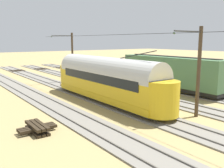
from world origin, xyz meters
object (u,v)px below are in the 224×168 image
Objects in this scene: track_end_bumper at (96,81)px; catenary_pole_mid_near at (198,70)px; coach_adjacent at (171,72)px; spare_tie_stack at (37,128)px; vintage_streetcar at (106,79)px; catenary_pole_foreground at (72,56)px.

catenary_pole_mid_near is at bearing 83.58° from track_end_bumper.
catenary_pole_mid_near is at bearing 50.98° from coach_adjacent.
spare_tie_stack is 1.33× the size of track_end_bumper.
spare_tie_stack is (8.18, 3.99, -1.99)m from vintage_streetcar.
track_end_bumper is (-13.00, -13.36, 0.13)m from spare_tie_stack.
spare_tie_stack is at bearing 13.72° from coach_adjacent.
catenary_pole_foreground is 2.86× the size of spare_tie_stack.
vintage_streetcar is 2.44× the size of catenary_pole_mid_near.
coach_adjacent is at bearing -177.87° from vintage_streetcar.
catenary_pole_mid_near is (0.00, 20.54, 0.00)m from catenary_pole_foreground.
vintage_streetcar is at bearing -153.99° from spare_tie_stack.
coach_adjacent is 2.00× the size of catenary_pole_mid_near.
track_end_bumper is (-1.95, -17.37, -3.21)m from catenary_pole_mid_near.
coach_adjacent is 10.85m from catenary_pole_mid_near.
catenary_pole_mid_near is 12.21m from spare_tie_stack.
spare_tie_stack is at bearing 26.01° from vintage_streetcar.
vintage_streetcar is 8.60m from catenary_pole_mid_near.
catenary_pole_foreground is 3.82× the size of track_end_bumper.
catenary_pole_foreground is 20.16m from spare_tie_stack.
catenary_pole_foreground and catenary_pole_mid_near have the same top height.
catenary_pole_foreground is 4.92m from track_end_bumper.
vintage_streetcar is at bearing 2.13° from coach_adjacent.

